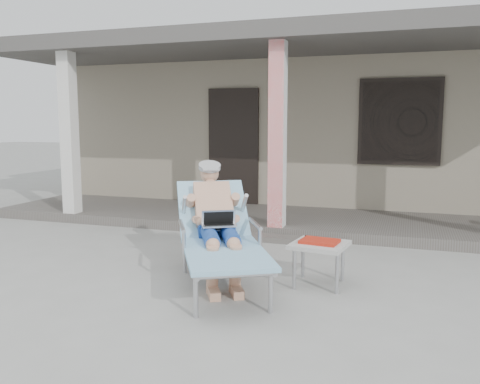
% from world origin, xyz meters
% --- Properties ---
extents(ground, '(60.00, 60.00, 0.00)m').
position_xyz_m(ground, '(0.00, 0.00, 0.00)').
color(ground, '#9E9E99').
rests_on(ground, ground).
extents(house, '(10.40, 5.40, 3.30)m').
position_xyz_m(house, '(0.00, 6.50, 1.67)').
color(house, gray).
rests_on(house, ground).
extents(porch_deck, '(10.00, 2.00, 0.15)m').
position_xyz_m(porch_deck, '(0.00, 3.00, 0.07)').
color(porch_deck, '#605B56').
rests_on(porch_deck, ground).
extents(porch_overhang, '(10.00, 2.30, 2.85)m').
position_xyz_m(porch_overhang, '(0.00, 2.95, 2.79)').
color(porch_overhang, silver).
rests_on(porch_overhang, porch_deck).
extents(porch_step, '(2.00, 0.30, 0.07)m').
position_xyz_m(porch_step, '(0.00, 1.85, 0.04)').
color(porch_step, '#605B56').
rests_on(porch_step, ground).
extents(lounger, '(1.58, 2.04, 1.30)m').
position_xyz_m(lounger, '(-0.05, -0.06, 0.80)').
color(lounger, '#B7B7BC').
rests_on(lounger, ground).
extents(side_table, '(0.59, 0.59, 0.47)m').
position_xyz_m(side_table, '(0.97, 0.13, 0.40)').
color(side_table, '#B3B3AE').
rests_on(side_table, ground).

